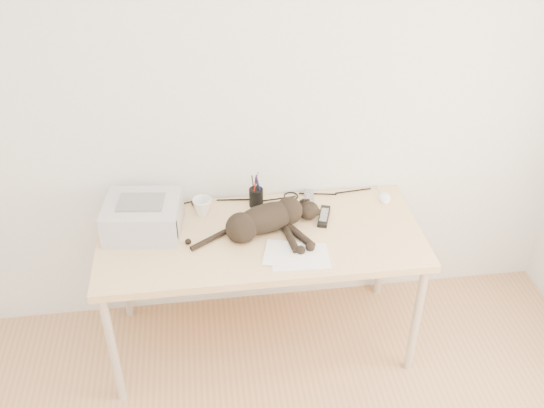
{
  "coord_description": "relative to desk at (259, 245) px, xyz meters",
  "views": [
    {
      "loc": [
        -0.26,
        -0.98,
        2.55
      ],
      "look_at": [
        0.05,
        1.34,
        0.95
      ],
      "focal_mm": 40.0,
      "sensor_mm": 36.0,
      "label": 1
    }
  ],
  "objects": [
    {
      "name": "wall_back",
      "position": [
        0.0,
        0.27,
        0.69
      ],
      "size": [
        3.5,
        0.0,
        3.5
      ],
      "primitive_type": "plane",
      "rotation": [
        1.57,
        0.0,
        0.0
      ],
      "color": "white",
      "rests_on": "floor"
    },
    {
      "name": "mug",
      "position": [
        -0.28,
        0.13,
        0.18
      ],
      "size": [
        0.14,
        0.14,
        0.09
      ],
      "primitive_type": "imported",
      "rotation": [
        0.0,
        0.0,
        0.75
      ],
      "color": "white",
      "rests_on": "desk"
    },
    {
      "name": "cat",
      "position": [
        0.02,
        -0.07,
        0.2
      ],
      "size": [
        0.68,
        0.35,
        0.16
      ],
      "rotation": [
        0.0,
        0.0,
        0.34
      ],
      "color": "black",
      "rests_on": "desk"
    },
    {
      "name": "papers",
      "position": [
        0.15,
        -0.28,
        0.14
      ],
      "size": [
        0.33,
        0.26,
        0.01
      ],
      "color": "white",
      "rests_on": "desk"
    },
    {
      "name": "printer",
      "position": [
        -0.57,
        0.03,
        0.22
      ],
      "size": [
        0.4,
        0.35,
        0.17
      ],
      "color": "#B5B5BA",
      "rests_on": "desk"
    },
    {
      "name": "mouse",
      "position": [
        0.7,
        0.14,
        0.15
      ],
      "size": [
        0.08,
        0.12,
        0.03
      ],
      "primitive_type": "ellipsoid",
      "rotation": [
        0.0,
        0.0,
        -0.2
      ],
      "color": "white",
      "rests_on": "desk"
    },
    {
      "name": "cable_tangle",
      "position": [
        0.0,
        0.22,
        0.14
      ],
      "size": [
        1.36,
        0.08,
        0.01
      ],
      "primitive_type": null,
      "color": "black",
      "rests_on": "desk"
    },
    {
      "name": "desk",
      "position": [
        0.0,
        0.0,
        0.0
      ],
      "size": [
        1.6,
        0.7,
        0.74
      ],
      "color": "#E2C684",
      "rests_on": "floor"
    },
    {
      "name": "remote_black",
      "position": [
        0.34,
        0.01,
        0.14
      ],
      "size": [
        0.1,
        0.18,
        0.02
      ],
      "primitive_type": "cube",
      "rotation": [
        0.0,
        0.0,
        -0.31
      ],
      "color": "black",
      "rests_on": "desk"
    },
    {
      "name": "remote_grey",
      "position": [
        0.29,
        0.16,
        0.14
      ],
      "size": [
        0.08,
        0.19,
        0.02
      ],
      "primitive_type": "cube",
      "rotation": [
        0.0,
        0.0,
        -0.18
      ],
      "color": "slate",
      "rests_on": "desk"
    },
    {
      "name": "pen_cup",
      "position": [
        0.01,
        0.17,
        0.19
      ],
      "size": [
        0.07,
        0.07,
        0.19
      ],
      "color": "black",
      "rests_on": "desk"
    }
  ]
}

